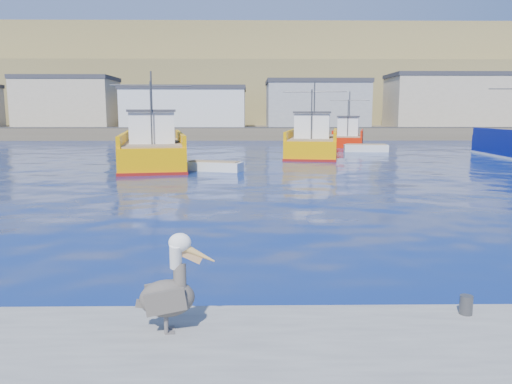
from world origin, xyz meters
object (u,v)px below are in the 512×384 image
at_px(boat_orange, 348,137).
at_px(trawler_yellow_a, 153,150).
at_px(trawler_yellow_b, 313,143).
at_px(pelican, 170,290).
at_px(skiff_mid, 214,167).
at_px(skiff_extra, 366,149).

bearing_deg(boat_orange, trawler_yellow_a, -130.10).
distance_m(trawler_yellow_b, boat_orange, 14.21).
height_order(trawler_yellow_a, pelican, trawler_yellow_a).
bearing_deg(trawler_yellow_a, skiff_mid, -36.78).
bearing_deg(pelican, skiff_mid, 92.46).
bearing_deg(boat_orange, pelican, -104.02).
xyz_separation_m(trawler_yellow_a, skiff_mid, (4.50, -3.36, -0.86)).
bearing_deg(trawler_yellow_a, pelican, -78.80).
height_order(trawler_yellow_a, boat_orange, trawler_yellow_a).
height_order(boat_orange, skiff_mid, boat_orange).
bearing_deg(skiff_mid, pelican, -87.54).
relative_size(skiff_mid, pelican, 2.62).
xyz_separation_m(trawler_yellow_b, boat_orange, (5.65, 13.04, -0.03)).
distance_m(trawler_yellow_b, skiff_mid, 13.94).
distance_m(boat_orange, skiff_extra, 8.54).
relative_size(boat_orange, skiff_extra, 2.12).
relative_size(trawler_yellow_a, skiff_mid, 3.46).
relative_size(trawler_yellow_b, skiff_mid, 3.30).
xyz_separation_m(skiff_extra, pelican, (-12.35, -40.84, 0.83)).
xyz_separation_m(trawler_yellow_b, skiff_extra, (5.68, 4.54, -0.78)).
relative_size(trawler_yellow_b, boat_orange, 1.38).
bearing_deg(skiff_extra, skiff_mid, -129.80).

